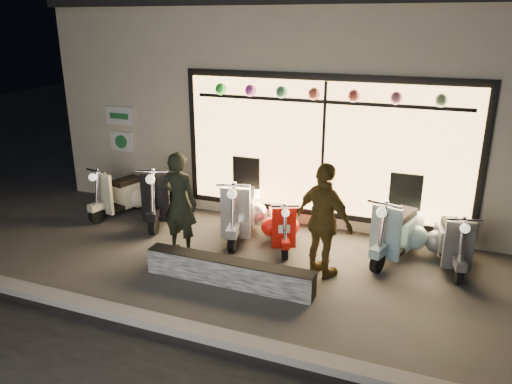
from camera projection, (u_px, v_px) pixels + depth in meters
ground at (241, 264)px, 8.08m from camera, size 40.00×40.00×0.00m
kerb at (179, 328)px, 6.30m from camera, size 40.00×0.25×0.12m
shop_building at (324, 94)px, 11.78m from camera, size 10.20×6.23×4.20m
graffiti_barrier at (229, 272)px, 7.42m from camera, size 2.63×0.28×0.40m
scooter_silver at (242, 210)px, 9.14m from camera, size 0.72×1.60×1.14m
scooter_red at (281, 224)px, 8.74m from camera, size 0.74×1.22×0.89m
scooter_black at (164, 196)px, 9.86m from camera, size 0.84×1.61×1.15m
scooter_cream at (125, 193)px, 10.18m from camera, size 0.67×1.42×1.01m
scooter_blue at (399, 231)px, 8.28m from camera, size 0.77×1.52×1.09m
scooter_grey at (451, 240)px, 8.03m from camera, size 0.61×1.37×0.97m
man at (180, 203)px, 8.29m from camera, size 0.66×0.45×1.74m
woman at (324, 221)px, 7.47m from camera, size 1.13×0.88×1.79m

